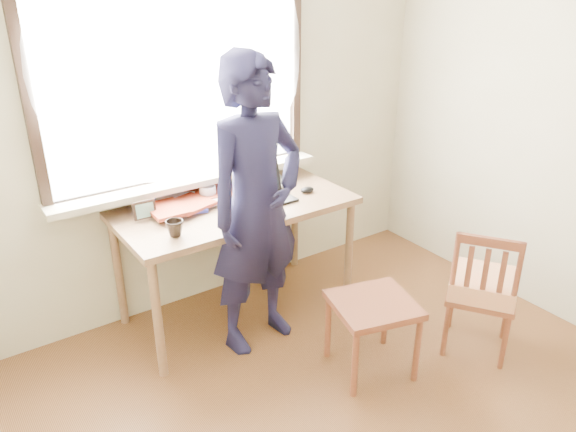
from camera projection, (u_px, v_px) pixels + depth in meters
room_shell at (409, 129)px, 2.20m from camera, size 3.52×4.02×2.61m
desk at (235, 216)px, 3.64m from camera, size 1.52×0.76×0.81m
laptop at (264, 191)px, 3.67m from camera, size 0.33×0.27×0.22m
mug_white at (208, 192)px, 3.68m from camera, size 0.12×0.12×0.09m
mug_dark at (175, 228)px, 3.17m from camera, size 0.13×0.13×0.09m
mouse at (307, 190)px, 3.79m from camera, size 0.10×0.07×0.04m
desk_clutter at (179, 202)px, 3.58m from camera, size 0.79×0.48×0.06m
book_a at (165, 203)px, 3.59m from camera, size 0.27×0.32×0.03m
book_b at (260, 183)px, 3.93m from camera, size 0.24×0.29×0.02m
picture_frame at (145, 211)px, 3.37m from camera, size 0.14×0.02×0.11m
work_chair at (373, 312)px, 3.23m from camera, size 0.55×0.54×0.47m
side_chair at (482, 287)px, 3.39m from camera, size 0.53×0.54×0.85m
person at (256, 208)px, 3.31m from camera, size 0.72×0.52×1.82m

